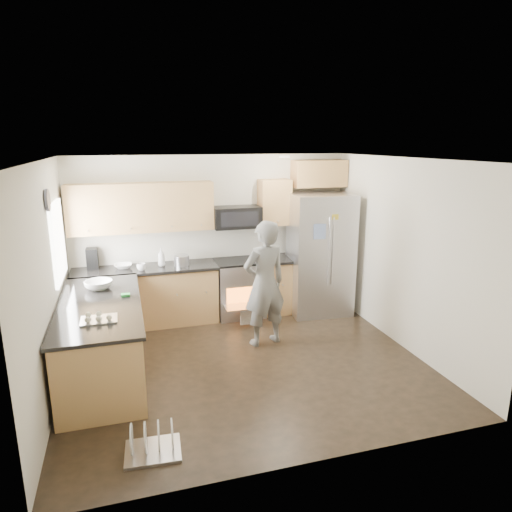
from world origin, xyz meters
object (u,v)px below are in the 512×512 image
object	(u,v)px
refrigerator	(320,254)
dish_rack	(153,445)
stove_range	(239,275)
person	(265,284)

from	to	relation	value
refrigerator	dish_rack	world-z (taller)	refrigerator
stove_range	refrigerator	distance (m)	1.38
stove_range	dish_rack	world-z (taller)	stove_range
stove_range	person	bearing A→B (deg)	-86.73
person	refrigerator	bearing A→B (deg)	-156.58
stove_range	refrigerator	xyz separation A→B (m)	(1.32, -0.24, 0.32)
refrigerator	person	bearing A→B (deg)	-138.54
refrigerator	person	size ratio (longest dim) A/B	1.12
refrigerator	dish_rack	bearing A→B (deg)	-130.84
stove_range	person	size ratio (longest dim) A/B	1.01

